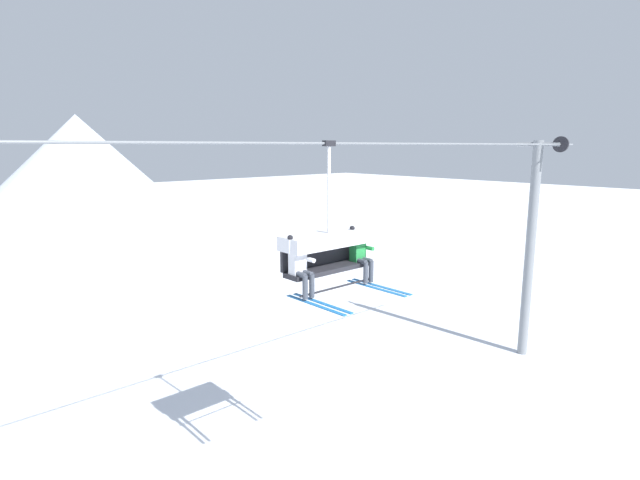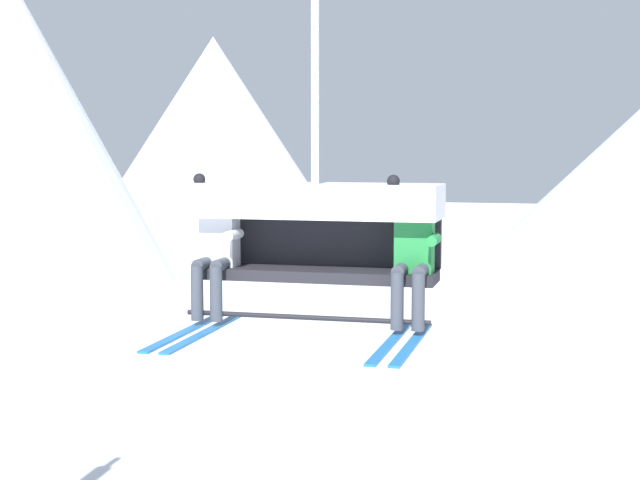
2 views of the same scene
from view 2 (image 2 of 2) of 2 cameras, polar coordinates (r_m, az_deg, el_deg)
The scene contains 5 objects.
mountain_peak_west at distance 49.18m, azimuth -18.14°, elevation 6.84°, with size 16.42×16.42×15.72m.
mountain_peak_central at distance 58.47m, azimuth -6.17°, elevation 5.43°, with size 16.67×16.67×12.81m.
chairlift_chair at distance 8.67m, azimuth -0.16°, elevation 1.48°, with size 2.19×0.74×3.10m.
skier_white at distance 8.76m, azimuth -6.15°, elevation -0.41°, with size 0.48×1.70×1.34m.
skier_green at distance 8.31m, azimuth 5.36°, elevation -0.73°, with size 0.48×1.70×1.34m.
Camera 2 is at (1.73, -9.10, 6.62)m, focal length 55.00 mm.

